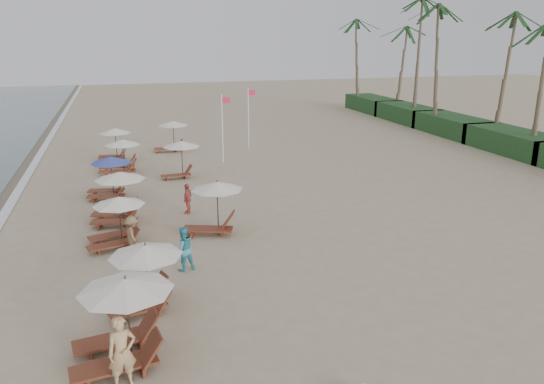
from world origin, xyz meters
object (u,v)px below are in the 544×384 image
object	(u,v)px
lounger_station_2	(114,222)
beachgoer_mid_b	(132,235)
lounger_station_3	(116,199)
lounger_station_6	(113,144)
beachgoer_mid_a	(183,249)
lounger_station_1	(141,274)
beachgoer_near	(122,352)
lounger_station_5	(119,158)
inland_station_1	(179,154)
inland_station_2	(171,133)
beachgoer_far_a	(188,198)
lounger_station_0	(118,323)
inland_station_0	(212,204)
flag_pole_near	(223,125)
lounger_station_4	(108,178)

from	to	relation	value
lounger_station_2	beachgoer_mid_b	distance (m)	1.35
lounger_station_3	lounger_station_6	distance (m)	12.88
lounger_station_3	beachgoer_mid_a	world-z (taller)	lounger_station_3
beachgoer_mid_a	beachgoer_mid_b	distance (m)	2.65
lounger_station_1	beachgoer_near	size ratio (longest dim) A/B	1.33
lounger_station_5	beachgoer_near	distance (m)	21.47
lounger_station_3	inland_station_1	size ratio (longest dim) A/B	1.06
inland_station_2	lounger_station_3	bearing A→B (deg)	-105.00
beachgoer_mid_b	lounger_station_5	bearing A→B (deg)	-13.42
lounger_station_1	beachgoer_far_a	world-z (taller)	lounger_station_1
lounger_station_5	lounger_station_2	bearing A→B (deg)	-91.44
lounger_station_5	beachgoer_mid_a	world-z (taller)	lounger_station_5
lounger_station_0	inland_station_0	distance (m)	9.47
inland_station_1	inland_station_2	bearing A→B (deg)	88.00
beachgoer_mid_a	lounger_station_5	bearing A→B (deg)	-96.26
lounger_station_5	inland_station_2	world-z (taller)	inland_station_2
lounger_station_6	beachgoer_far_a	bearing A→B (deg)	-74.81
lounger_station_5	lounger_station_1	bearing A→B (deg)	-88.42
beachgoer_near	flag_pole_near	distance (m)	23.63
lounger_station_1	lounger_station_3	bearing A→B (deg)	94.76
inland_station_0	beachgoer_mid_a	xyz separation A→B (m)	(-1.70, -3.43, -0.46)
lounger_station_5	flag_pole_near	distance (m)	7.06
lounger_station_4	beachgoer_near	bearing A→B (deg)	-88.51
lounger_station_0	lounger_station_4	xyz separation A→B (m)	(-0.36, 15.22, -0.05)
inland_station_1	beachgoer_mid_b	size ratio (longest dim) A/B	1.60
inland_station_1	inland_station_2	distance (m)	7.75
inland_station_0	flag_pole_near	size ratio (longest dim) A/B	0.63
beachgoer_far_a	beachgoer_near	bearing A→B (deg)	13.95
lounger_station_4	lounger_station_5	world-z (taller)	lounger_station_4
lounger_station_5	beachgoer_near	xyz separation A→B (m)	(-0.18, -21.47, -0.01)
lounger_station_1	inland_station_0	xyz separation A→B (m)	(3.29, 5.82, 0.14)
lounger_station_4	beachgoer_far_a	bearing A→B (deg)	-45.35
lounger_station_2	beachgoer_near	distance (m)	9.42
beachgoer_near	flag_pole_near	bearing A→B (deg)	60.40
lounger_station_2	beachgoer_far_a	distance (m)	4.65
lounger_station_3	beachgoer_far_a	bearing A→B (deg)	7.60
lounger_station_2	inland_station_2	bearing A→B (deg)	76.96
inland_station_2	beachgoer_far_a	size ratio (longest dim) A/B	1.83
flag_pole_near	lounger_station_0	bearing A→B (deg)	-108.21
inland_station_2	beachgoer_mid_a	distance (m)	20.88
lounger_station_3	inland_station_0	size ratio (longest dim) A/B	0.93
lounger_station_4	lounger_station_5	size ratio (longest dim) A/B	0.93
beachgoer_mid_b	beachgoer_far_a	bearing A→B (deg)	-47.03
lounger_station_4	beachgoer_mid_a	world-z (taller)	lounger_station_4
lounger_station_5	lounger_station_6	xyz separation A→B (m)	(-0.31, 3.58, 0.21)
lounger_station_1	lounger_station_5	xyz separation A→B (m)	(-0.48, 17.61, -0.19)
lounger_station_3	inland_station_2	xyz separation A→B (m)	(3.99, 14.88, 0.20)
inland_station_0	beachgoer_near	world-z (taller)	inland_station_0
lounger_station_4	beachgoer_near	size ratio (longest dim) A/B	1.33
lounger_station_2	lounger_station_3	size ratio (longest dim) A/B	0.94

